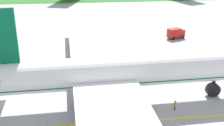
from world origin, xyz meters
TOP-DOWN VIEW (x-y plane):
  - ground_plane at (0.00, 0.00)m, footprint 600.00×600.00m
  - apron_taxi_line at (0.00, -0.65)m, footprint 280.00×0.36m
  - airliner_foreground at (-3.70, 5.08)m, footprint 55.11×88.15m
  - ground_crew_wingwalker_port at (6.34, 1.85)m, footprint 0.49×0.52m
  - service_truck_fuel_bowser at (18.78, 40.55)m, footprint 5.38×3.67m

SIDE VIEW (x-z plane):
  - ground_plane at x=0.00m, z-range 0.00..0.00m
  - apron_taxi_line at x=0.00m, z-range 0.00..0.01m
  - ground_crew_wingwalker_port at x=6.34m, z-range 0.19..1.96m
  - service_truck_fuel_bowser at x=18.78m, z-range 0.12..3.09m
  - airliner_foreground at x=-3.70m, z-range -2.72..14.25m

